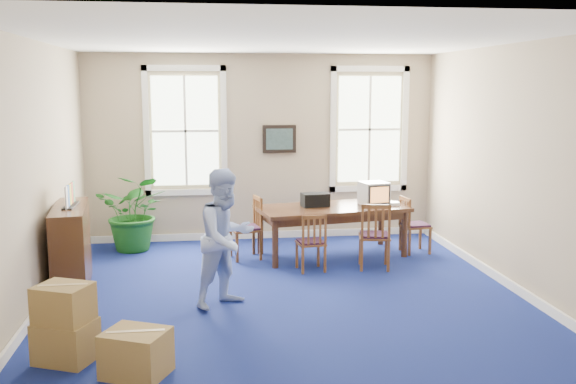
{
  "coord_description": "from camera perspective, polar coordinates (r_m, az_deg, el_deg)",
  "views": [
    {
      "loc": [
        -1.03,
        -7.78,
        2.64
      ],
      "look_at": [
        0.1,
        0.6,
        1.25
      ],
      "focal_mm": 40.0,
      "sensor_mm": 36.0,
      "label": 1
    }
  ],
  "objects": [
    {
      "name": "conference_table",
      "position": [
        10.15,
        3.92,
        -3.48
      ],
      "size": [
        2.45,
        1.42,
        0.79
      ],
      "primitive_type": null,
      "rotation": [
        0.0,
        0.0,
        0.17
      ],
      "color": "#432716",
      "rests_on": "ground"
    },
    {
      "name": "wall_back",
      "position": [
        11.13,
        -2.34,
        3.96
      ],
      "size": [
        6.5,
        0.0,
        6.5
      ],
      "primitive_type": "plane",
      "rotation": [
        1.57,
        0.0,
        0.0
      ],
      "color": "tan",
      "rests_on": "ground"
    },
    {
      "name": "equipment_bag",
      "position": [
        10.05,
        2.43,
        -0.69
      ],
      "size": [
        0.45,
        0.32,
        0.21
      ],
      "primitive_type": "cube",
      "rotation": [
        0.0,
        0.0,
        0.13
      ],
      "color": "black",
      "rests_on": "conference_table"
    },
    {
      "name": "baseboard_left",
      "position": [
        8.43,
        -20.86,
        -9.13
      ],
      "size": [
        0.04,
        6.5,
        0.12
      ],
      "primitive_type": "cube",
      "color": "white",
      "rests_on": "ground"
    },
    {
      "name": "credenza",
      "position": [
        8.86,
        -18.7,
        -4.71
      ],
      "size": [
        0.57,
        1.48,
        1.13
      ],
      "primitive_type": "cube",
      "rotation": [
        0.0,
        0.0,
        0.11
      ],
      "color": "#432716",
      "rests_on": "ground"
    },
    {
      "name": "chair_near_right",
      "position": [
        9.49,
        7.69,
        -3.82
      ],
      "size": [
        0.52,
        0.52,
        0.99
      ],
      "primitive_type": null,
      "rotation": [
        0.0,
        0.0,
        2.95
      ],
      "color": "brown",
      "rests_on": "ground"
    },
    {
      "name": "man",
      "position": [
        7.78,
        -5.5,
        -4.09
      ],
      "size": [
        1.04,
        1.01,
        1.68
      ],
      "primitive_type": "imported",
      "rotation": [
        0.0,
        0.0,
        0.67
      ],
      "color": "#9DB4ED",
      "rests_on": "ground"
    },
    {
      "name": "ceiling",
      "position": [
        7.87,
        -0.14,
        13.41
      ],
      "size": [
        6.5,
        6.5,
        0.0
      ],
      "primitive_type": "plane",
      "rotation": [
        3.14,
        0.0,
        0.0
      ],
      "color": "white",
      "rests_on": "ground"
    },
    {
      "name": "game_console",
      "position": [
        10.31,
        9.39,
        -1.01
      ],
      "size": [
        0.18,
        0.21,
        0.05
      ],
      "primitive_type": "cube",
      "rotation": [
        0.0,
        0.0,
        -0.12
      ],
      "color": "white",
      "rests_on": "conference_table"
    },
    {
      "name": "crt_tv",
      "position": [
        10.25,
        7.64,
        -0.13
      ],
      "size": [
        0.48,
        0.51,
        0.37
      ],
      "primitive_type": null,
      "rotation": [
        0.0,
        0.0,
        0.19
      ],
      "color": "#B7B7BC",
      "rests_on": "conference_table"
    },
    {
      "name": "window_right",
      "position": [
        11.42,
        7.24,
        5.55
      ],
      "size": [
        1.4,
        0.12,
        2.2
      ],
      "primitive_type": null,
      "color": "white",
      "rests_on": "ground"
    },
    {
      "name": "wall_front",
      "position": [
        4.76,
        5.02,
        -3.32
      ],
      "size": [
        6.5,
        0.0,
        6.5
      ],
      "primitive_type": "plane",
      "rotation": [
        -1.57,
        0.0,
        0.0
      ],
      "color": "tan",
      "rests_on": "ground"
    },
    {
      "name": "wall_left",
      "position": [
        8.09,
        -21.7,
        1.28
      ],
      "size": [
        0.0,
        6.5,
        6.5
      ],
      "primitive_type": "plane",
      "rotation": [
        1.57,
        0.0,
        1.57
      ],
      "color": "tan",
      "rests_on": "ground"
    },
    {
      "name": "brochure_rack",
      "position": [
        8.72,
        -18.82,
        -0.1
      ],
      "size": [
        0.32,
        0.71,
        0.31
      ],
      "primitive_type": null,
      "rotation": [
        0.0,
        0.0,
        0.29
      ],
      "color": "#99999E",
      "rests_on": "credenza"
    },
    {
      "name": "wall_right",
      "position": [
        8.83,
        19.57,
        2.02
      ],
      "size": [
        0.0,
        6.5,
        6.5
      ],
      "primitive_type": "plane",
      "rotation": [
        1.57,
        0.0,
        -1.57
      ],
      "color": "tan",
      "rests_on": "ground"
    },
    {
      "name": "cardboard_boxes",
      "position": [
        6.73,
        -17.35,
        -10.53
      ],
      "size": [
        1.85,
        1.85,
        0.81
      ],
      "primitive_type": null,
      "rotation": [
        0.0,
        0.0,
        -0.39
      ],
      "color": "#9D7C42",
      "rests_on": "ground"
    },
    {
      "name": "window_left",
      "position": [
        11.04,
        -9.11,
        5.37
      ],
      "size": [
        1.4,
        0.12,
        2.2
      ],
      "primitive_type": null,
      "color": "white",
      "rests_on": "ground"
    },
    {
      "name": "chair_near_left",
      "position": [
        9.3,
        2.04,
        -4.44
      ],
      "size": [
        0.42,
        0.42,
        0.85
      ],
      "primitive_type": null,
      "rotation": [
        0.0,
        0.0,
        3.26
      ],
      "color": "brown",
      "rests_on": "ground"
    },
    {
      "name": "chair_end_left",
      "position": [
        9.95,
        -3.81,
        -3.21
      ],
      "size": [
        0.52,
        0.52,
        0.97
      ],
      "primitive_type": null,
      "rotation": [
        0.0,
        0.0,
        -1.36
      ],
      "color": "brown",
      "rests_on": "ground"
    },
    {
      "name": "wall_picture",
      "position": [
        11.1,
        -0.78,
        4.73
      ],
      "size": [
        0.58,
        0.06,
        0.48
      ],
      "primitive_type": null,
      "color": "black",
      "rests_on": "ground"
    },
    {
      "name": "baseboard_back",
      "position": [
        11.35,
        -2.28,
        -3.81
      ],
      "size": [
        6.0,
        0.04,
        0.12
      ],
      "primitive_type": "cube",
      "color": "white",
      "rests_on": "ground"
    },
    {
      "name": "baseboard_right",
      "position": [
        9.12,
        18.87,
        -7.61
      ],
      "size": [
        0.04,
        6.5,
        0.12
      ],
      "primitive_type": "cube",
      "color": "white",
      "rests_on": "ground"
    },
    {
      "name": "floor",
      "position": [
        8.28,
        -0.13,
        -9.25
      ],
      "size": [
        6.5,
        6.5,
        0.0
      ],
      "primitive_type": "plane",
      "color": "navy",
      "rests_on": "ground"
    },
    {
      "name": "chair_end_right",
      "position": [
        10.49,
        11.26,
        -2.87
      ],
      "size": [
        0.45,
        0.45,
        0.91
      ],
      "primitive_type": null,
      "rotation": [
        0.0,
        0.0,
        1.68
      ],
      "color": "brown",
      "rests_on": "ground"
    },
    {
      "name": "potted_plant",
      "position": [
        10.69,
        -13.43,
        -1.76
      ],
      "size": [
        1.31,
        1.19,
        1.26
      ],
      "primitive_type": "imported",
      "rotation": [
        0.0,
        0.0,
        -0.2
      ],
      "color": "#134C14",
      "rests_on": "ground"
    }
  ]
}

